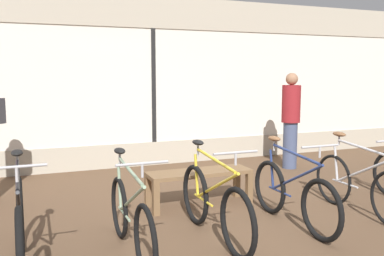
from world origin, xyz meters
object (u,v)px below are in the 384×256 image
(bicycle_far_left, at_px, (20,227))
(bicycle_center_right, at_px, (292,194))
(bicycle_left, at_px, (130,218))
(bicycle_right, at_px, (360,185))
(display_bench, at_px, (199,177))
(customer_by_window, at_px, (291,118))
(bicycle_center_left, at_px, (214,204))

(bicycle_far_left, relative_size, bicycle_center_right, 1.04)
(bicycle_left, height_order, bicycle_right, bicycle_right)
(bicycle_right, relative_size, display_bench, 1.20)
(bicycle_left, relative_size, display_bench, 1.20)
(bicycle_far_left, bearing_deg, bicycle_left, -3.93)
(bicycle_left, bearing_deg, bicycle_right, 1.97)
(bicycle_far_left, bearing_deg, customer_by_window, 29.13)
(bicycle_left, xyz_separation_m, display_bench, (1.23, 1.20, 0.01))
(bicycle_far_left, relative_size, bicycle_right, 1.04)
(display_bench, bearing_deg, bicycle_far_left, -153.01)
(bicycle_center_right, bearing_deg, bicycle_right, 0.24)
(bicycle_center_right, height_order, bicycle_right, bicycle_right)
(bicycle_center_right, xyz_separation_m, display_bench, (-0.71, 1.10, 0.02))
(bicycle_far_left, height_order, customer_by_window, customer_by_window)
(bicycle_right, bearing_deg, bicycle_far_left, -179.52)
(bicycle_far_left, height_order, bicycle_center_right, bicycle_far_left)
(bicycle_far_left, bearing_deg, display_bench, 26.99)
(bicycle_far_left, relative_size, bicycle_center_left, 0.99)
(customer_by_window, bearing_deg, bicycle_right, -106.33)
(display_bench, bearing_deg, bicycle_center_left, -105.44)
(customer_by_window, bearing_deg, display_bench, -149.01)
(bicycle_far_left, height_order, bicycle_right, bicycle_far_left)
(bicycle_center_right, relative_size, customer_by_window, 0.95)
(bicycle_left, relative_size, bicycle_center_right, 1.01)
(bicycle_far_left, bearing_deg, bicycle_center_right, 0.56)
(bicycle_left, distance_m, bicycle_center_left, 0.92)
(bicycle_center_right, bearing_deg, bicycle_left, -177.14)
(bicycle_center_right, bearing_deg, bicycle_far_left, -179.44)
(bicycle_center_right, height_order, customer_by_window, customer_by_window)
(display_bench, xyz_separation_m, customer_by_window, (2.46, 1.48, 0.55))
(bicycle_center_left, xyz_separation_m, bicycle_right, (2.02, 0.04, 0.00))
(bicycle_far_left, distance_m, bicycle_left, 0.99)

